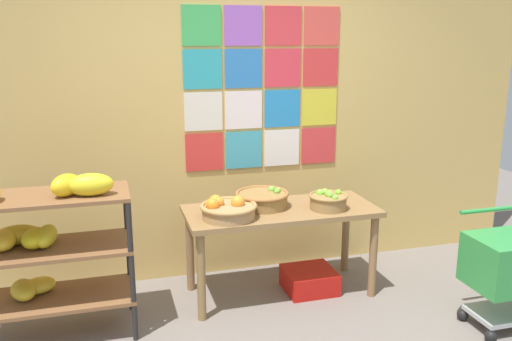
{
  "coord_description": "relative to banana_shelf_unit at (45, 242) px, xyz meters",
  "views": [
    {
      "loc": [
        -0.99,
        -2.46,
        1.93
      ],
      "look_at": [
        -0.02,
        0.96,
        1.05
      ],
      "focal_mm": 37.96,
      "sensor_mm": 36.0,
      "label": 1
    }
  ],
  "objects": [
    {
      "name": "banana_shelf_unit",
      "position": [
        0.0,
        0.0,
        0.0
      ],
      "size": [
        0.97,
        0.46,
        1.11
      ],
      "color": "black",
      "rests_on": "ground"
    },
    {
      "name": "fruit_basket_right",
      "position": [
        1.21,
        0.06,
        0.09
      ],
      "size": [
        0.4,
        0.4,
        0.16
      ],
      "color": "#AA8050",
      "rests_on": "display_table"
    },
    {
      "name": "fruit_basket_centre",
      "position": [
        1.97,
        0.06,
        0.09
      ],
      "size": [
        0.29,
        0.29,
        0.14
      ],
      "color": "olive",
      "rests_on": "display_table"
    },
    {
      "name": "display_table",
      "position": [
        1.64,
        0.16,
        -0.07
      ],
      "size": [
        1.43,
        0.6,
        0.68
      ],
      "color": "olive",
      "rests_on": "ground"
    },
    {
      "name": "produce_crate_under_table",
      "position": [
        1.87,
        0.14,
        -0.57
      ],
      "size": [
        0.38,
        0.36,
        0.17
      ],
      "primitive_type": "cube",
      "color": "red",
      "rests_on": "ground"
    },
    {
      "name": "fruit_basket_back_right",
      "position": [
        1.52,
        0.24,
        0.09
      ],
      "size": [
        0.4,
        0.4,
        0.14
      ],
      "color": "olive",
      "rests_on": "display_table"
    },
    {
      "name": "back_wall_with_art",
      "position": [
        1.41,
        0.7,
        0.74
      ],
      "size": [
        5.19,
        0.07,
        2.79
      ],
      "color": "tan",
      "rests_on": "ground"
    }
  ]
}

